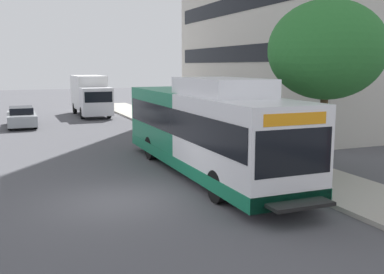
{
  "coord_description": "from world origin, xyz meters",
  "views": [
    {
      "loc": [
        -2.94,
        -12.96,
        4.07
      ],
      "look_at": [
        2.9,
        1.33,
        1.6
      ],
      "focal_mm": 41.82,
      "sensor_mm": 36.0,
      "label": 1
    }
  ],
  "objects_px": {
    "transit_bus": "(205,129)",
    "box_truck_background": "(90,94)",
    "parked_car_far_lane": "(22,117)",
    "street_tree_near_stop": "(327,50)"
  },
  "relations": [
    {
      "from": "street_tree_near_stop",
      "to": "parked_car_far_lane",
      "type": "height_order",
      "value": "street_tree_near_stop"
    },
    {
      "from": "transit_bus",
      "to": "box_truck_background",
      "type": "relative_size",
      "value": 1.75
    },
    {
      "from": "transit_bus",
      "to": "street_tree_near_stop",
      "type": "height_order",
      "value": "street_tree_near_stop"
    },
    {
      "from": "street_tree_near_stop",
      "to": "box_truck_background",
      "type": "xyz_separation_m",
      "value": [
        -4.51,
        23.85,
        -2.88
      ]
    },
    {
      "from": "parked_car_far_lane",
      "to": "box_truck_background",
      "type": "relative_size",
      "value": 0.64
    },
    {
      "from": "transit_bus",
      "to": "street_tree_near_stop",
      "type": "distance_m",
      "value": 5.24
    },
    {
      "from": "transit_bus",
      "to": "parked_car_far_lane",
      "type": "bearing_deg",
      "value": 109.93
    },
    {
      "from": "box_truck_background",
      "to": "street_tree_near_stop",
      "type": "bearing_deg",
      "value": -79.3
    },
    {
      "from": "parked_car_far_lane",
      "to": "box_truck_background",
      "type": "bearing_deg",
      "value": 43.44
    },
    {
      "from": "transit_bus",
      "to": "parked_car_far_lane",
      "type": "height_order",
      "value": "transit_bus"
    }
  ]
}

